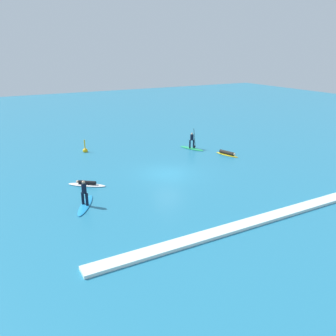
{
  "coord_description": "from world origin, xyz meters",
  "views": [
    {
      "loc": [
        -13.15,
        -24.04,
        9.94
      ],
      "look_at": [
        0.0,
        0.0,
        0.5
      ],
      "focal_mm": 37.26,
      "sensor_mm": 36.0,
      "label": 1
    }
  ],
  "objects_px": {
    "surfer_on_green_board": "(192,145)",
    "surfer_on_blue_board": "(85,200)",
    "surfer_on_yellow_board": "(227,153)",
    "surfer_on_white_board": "(87,184)",
    "marker_buoy": "(85,150)"
  },
  "relations": [
    {
      "from": "surfer_on_white_board",
      "to": "marker_buoy",
      "type": "bearing_deg",
      "value": -66.54
    },
    {
      "from": "surfer_on_blue_board",
      "to": "surfer_on_white_board",
      "type": "height_order",
      "value": "surfer_on_blue_board"
    },
    {
      "from": "surfer_on_green_board",
      "to": "surfer_on_yellow_board",
      "type": "relative_size",
      "value": 1.14
    },
    {
      "from": "surfer_on_white_board",
      "to": "marker_buoy",
      "type": "distance_m",
      "value": 9.35
    },
    {
      "from": "surfer_on_green_board",
      "to": "surfer_on_white_board",
      "type": "xyz_separation_m",
      "value": [
        -12.55,
        -4.83,
        -0.3
      ]
    },
    {
      "from": "surfer_on_blue_board",
      "to": "marker_buoy",
      "type": "xyz_separation_m",
      "value": [
        3.59,
        12.55,
        -0.24
      ]
    },
    {
      "from": "surfer_on_green_board",
      "to": "surfer_on_blue_board",
      "type": "xyz_separation_m",
      "value": [
        -13.68,
        -8.36,
        0.0
      ]
    },
    {
      "from": "surfer_on_yellow_board",
      "to": "surfer_on_blue_board",
      "type": "relative_size",
      "value": 0.81
    },
    {
      "from": "surfer_on_blue_board",
      "to": "surfer_on_yellow_board",
      "type": "bearing_deg",
      "value": 136.46
    },
    {
      "from": "surfer_on_blue_board",
      "to": "marker_buoy",
      "type": "relative_size",
      "value": 2.28
    },
    {
      "from": "surfer_on_yellow_board",
      "to": "surfer_on_white_board",
      "type": "bearing_deg",
      "value": -101.7
    },
    {
      "from": "surfer_on_green_board",
      "to": "surfer_on_yellow_board",
      "type": "bearing_deg",
      "value": 4.04
    },
    {
      "from": "marker_buoy",
      "to": "surfer_on_yellow_board",
      "type": "bearing_deg",
      "value": -33.15
    },
    {
      "from": "surfer_on_yellow_board",
      "to": "surfer_on_blue_board",
      "type": "distance_m",
      "value": 16.22
    },
    {
      "from": "surfer_on_yellow_board",
      "to": "marker_buoy",
      "type": "relative_size",
      "value": 1.86
    }
  ]
}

